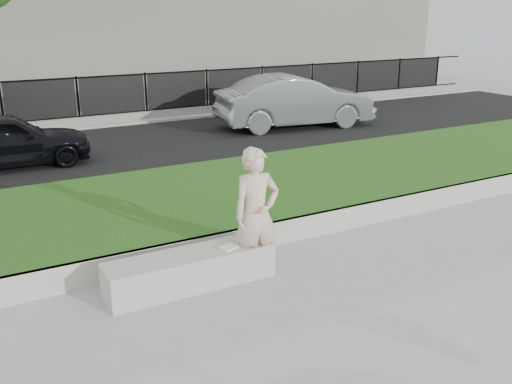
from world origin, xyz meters
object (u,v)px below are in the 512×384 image
man (256,214)px  book (228,247)px  stone_bench (191,270)px  car_dark (5,140)px  car_silver (295,101)px

man → book: bearing=176.0°
stone_bench → book: 0.59m
car_dark → car_silver: 8.52m
stone_bench → car_silver: bearing=49.7°
book → car_silver: size_ratio=0.05×
book → car_dark: (-1.95, 7.70, 0.19)m
man → car_silver: bearing=57.6°
man → book: man is taller
car_dark → stone_bench: bearing=-167.7°
stone_bench → man: (0.94, -0.15, 0.69)m
car_dark → book: bearing=-164.1°
car_dark → car_silver: bearing=-83.4°
car_dark → car_silver: car_silver is taller
stone_bench → book: bearing=-10.3°
man → car_silver: man is taller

